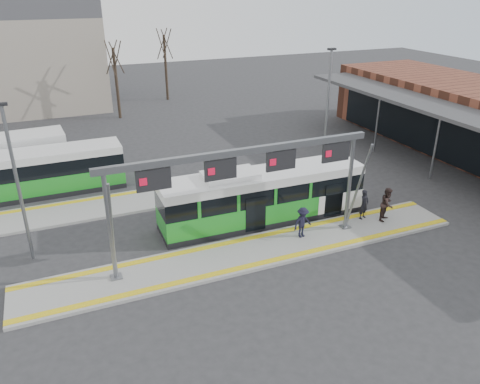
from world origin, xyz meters
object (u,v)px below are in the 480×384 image
Objects in this scene: gantry at (245,170)px; passenger_c at (303,222)px; hero_bus at (262,197)px; passenger_b at (387,204)px; passenger_a at (364,204)px.

gantry is 4.63m from passenger_c.
hero_bus reaches higher than passenger_b.
passenger_c is at bearing 0.77° from gantry.
passenger_b is 1.15× the size of passenger_c.
passenger_a is (7.34, 0.54, -3.31)m from gantry.
passenger_c is (-5.17, 0.13, -0.12)m from passenger_b.
gantry is 8.98m from passenger_b.
passenger_c is (-4.12, -0.50, -0.02)m from passenger_a.
passenger_a is 0.89× the size of passenger_b.
gantry reaches higher than passenger_c.
passenger_a is at bearing -22.66° from hero_bus.
gantry is at bearing -128.18° from hero_bus.
gantry is 8.07m from passenger_a.
passenger_a is at bearing -3.52° from passenger_c.
gantry reaches higher than hero_bus.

